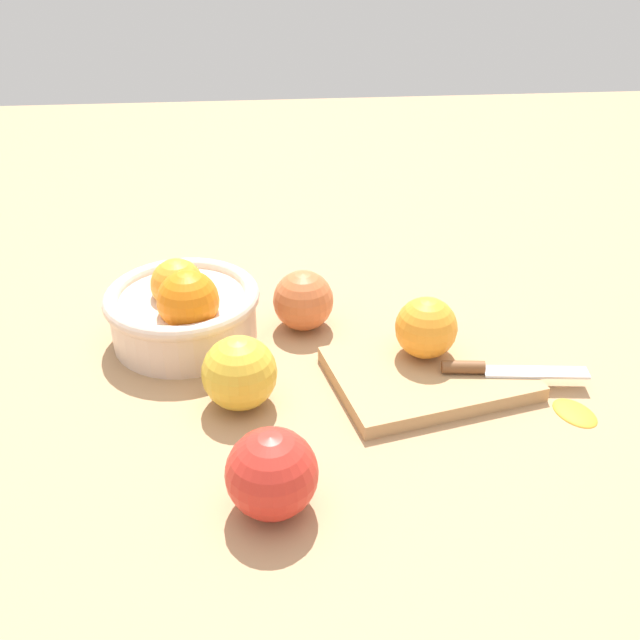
{
  "coord_description": "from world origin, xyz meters",
  "views": [
    {
      "loc": [
        -0.1,
        -0.6,
        0.47
      ],
      "look_at": [
        -0.03,
        0.11,
        0.04
      ],
      "focal_mm": 41.57,
      "sensor_mm": 36.0,
      "label": 1
    }
  ],
  "objects_px": {
    "cutting_board": "(429,373)",
    "orange_on_board": "(426,328)",
    "bowl": "(184,309)",
    "apple_mid_left": "(239,373)",
    "apple_back_left": "(303,300)",
    "knife": "(494,369)",
    "apple_front_left": "(272,474)"
  },
  "relations": [
    {
      "from": "orange_on_board",
      "to": "cutting_board",
      "type": "bearing_deg",
      "value": -89.08
    },
    {
      "from": "knife",
      "to": "apple_back_left",
      "type": "relative_size",
      "value": 2.16
    },
    {
      "from": "orange_on_board",
      "to": "knife",
      "type": "height_order",
      "value": "orange_on_board"
    },
    {
      "from": "knife",
      "to": "apple_front_left",
      "type": "height_order",
      "value": "apple_front_left"
    },
    {
      "from": "cutting_board",
      "to": "apple_mid_left",
      "type": "distance_m",
      "value": 0.21
    },
    {
      "from": "cutting_board",
      "to": "apple_front_left",
      "type": "relative_size",
      "value": 2.57
    },
    {
      "from": "cutting_board",
      "to": "apple_mid_left",
      "type": "xyz_separation_m",
      "value": [
        -0.2,
        -0.02,
        0.03
      ]
    },
    {
      "from": "bowl",
      "to": "apple_front_left",
      "type": "relative_size",
      "value": 2.24
    },
    {
      "from": "orange_on_board",
      "to": "apple_back_left",
      "type": "distance_m",
      "value": 0.16
    },
    {
      "from": "bowl",
      "to": "apple_mid_left",
      "type": "xyz_separation_m",
      "value": [
        0.06,
        -0.13,
        -0.0
      ]
    },
    {
      "from": "apple_mid_left",
      "to": "apple_front_left",
      "type": "bearing_deg",
      "value": -79.53
    },
    {
      "from": "apple_mid_left",
      "to": "apple_front_left",
      "type": "xyz_separation_m",
      "value": [
        0.03,
        -0.15,
        0.0
      ]
    },
    {
      "from": "bowl",
      "to": "knife",
      "type": "height_order",
      "value": "bowl"
    },
    {
      "from": "bowl",
      "to": "orange_on_board",
      "type": "xyz_separation_m",
      "value": [
        0.27,
        -0.08,
        0.01
      ]
    },
    {
      "from": "bowl",
      "to": "cutting_board",
      "type": "bearing_deg",
      "value": -21.17
    },
    {
      "from": "bowl",
      "to": "apple_mid_left",
      "type": "relative_size",
      "value": 2.31
    },
    {
      "from": "apple_mid_left",
      "to": "apple_back_left",
      "type": "xyz_separation_m",
      "value": [
        0.07,
        0.15,
        -0.0
      ]
    },
    {
      "from": "apple_front_left",
      "to": "apple_back_left",
      "type": "bearing_deg",
      "value": 80.95
    },
    {
      "from": "cutting_board",
      "to": "orange_on_board",
      "type": "xyz_separation_m",
      "value": [
        -0.0,
        0.03,
        0.04
      ]
    },
    {
      "from": "bowl",
      "to": "apple_back_left",
      "type": "distance_m",
      "value": 0.14
    },
    {
      "from": "bowl",
      "to": "apple_front_left",
      "type": "height_order",
      "value": "bowl"
    },
    {
      "from": "knife",
      "to": "apple_back_left",
      "type": "height_order",
      "value": "apple_back_left"
    },
    {
      "from": "apple_back_left",
      "to": "orange_on_board",
      "type": "bearing_deg",
      "value": -37.19
    },
    {
      "from": "cutting_board",
      "to": "orange_on_board",
      "type": "height_order",
      "value": "orange_on_board"
    },
    {
      "from": "bowl",
      "to": "cutting_board",
      "type": "distance_m",
      "value": 0.29
    },
    {
      "from": "orange_on_board",
      "to": "apple_front_left",
      "type": "height_order",
      "value": "orange_on_board"
    },
    {
      "from": "cutting_board",
      "to": "apple_back_left",
      "type": "height_order",
      "value": "apple_back_left"
    },
    {
      "from": "bowl",
      "to": "apple_back_left",
      "type": "bearing_deg",
      "value": 7.7
    },
    {
      "from": "orange_on_board",
      "to": "bowl",
      "type": "bearing_deg",
      "value": 163.78
    },
    {
      "from": "apple_back_left",
      "to": "knife",
      "type": "bearing_deg",
      "value": -35.63
    },
    {
      "from": "cutting_board",
      "to": "apple_back_left",
      "type": "bearing_deg",
      "value": 136.2
    },
    {
      "from": "bowl",
      "to": "orange_on_board",
      "type": "distance_m",
      "value": 0.28
    }
  ]
}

